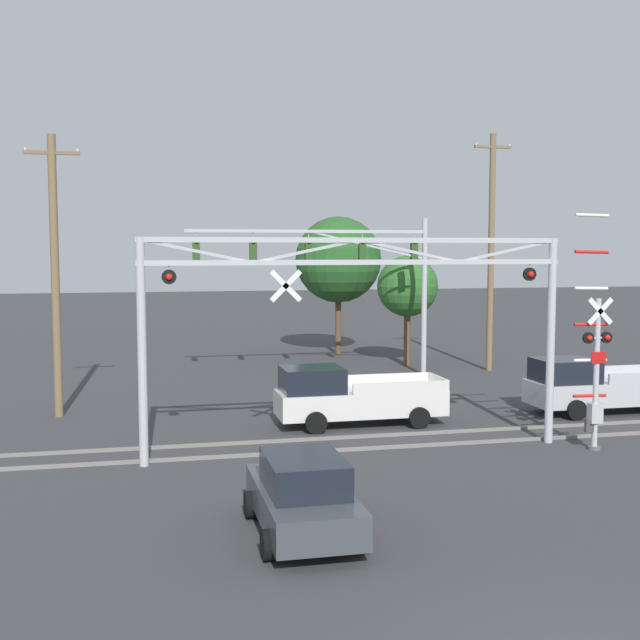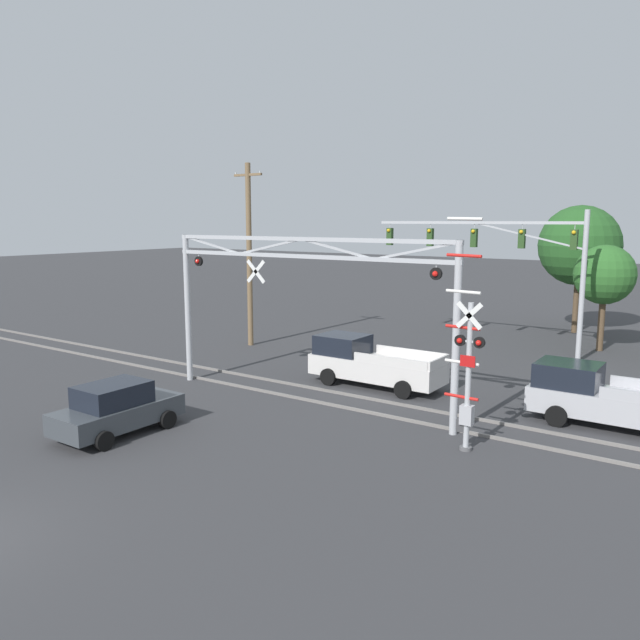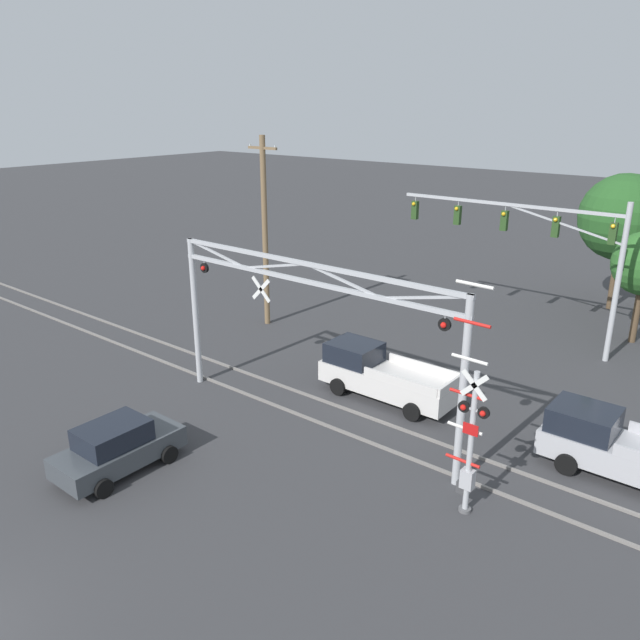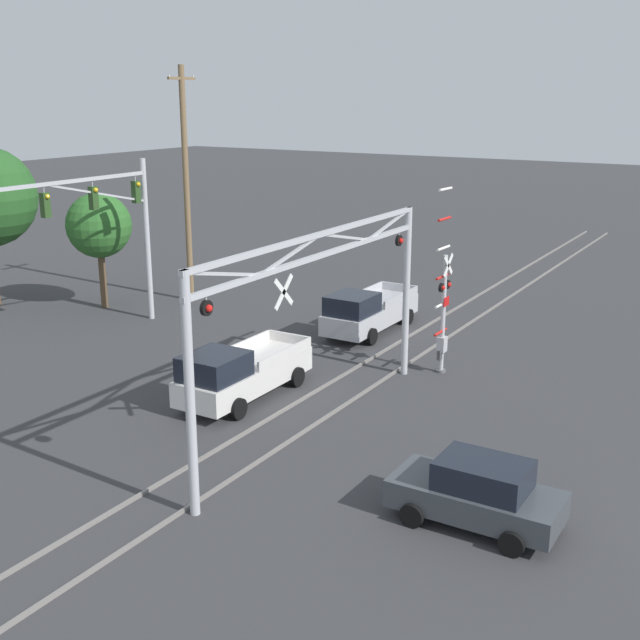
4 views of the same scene
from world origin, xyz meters
The scene contains 12 objects.
rail_track_near centered at (0.00, 12.59, 0.05)m, with size 80.00×0.08×0.10m, color gray.
rail_track_far centered at (0.00, 14.02, 0.05)m, with size 80.00×0.08×0.10m, color gray.
crossing_gantry centered at (-0.01, 12.30, 4.18)m, with size 11.85×0.28×5.98m.
crossing_signal_mast centered at (6.60, 11.23, 2.28)m, with size 1.22×0.35×6.64m.
traffic_signal_span centered at (3.46, 25.09, 5.00)m, with size 10.71×0.39×7.03m.
pickup_truck_lead centered at (0.73, 15.83, 0.92)m, with size 5.41×2.09×1.92m.
pickup_truck_following centered at (9.61, 15.83, 0.92)m, with size 5.53×2.09×1.92m.
sedan_waiting centered at (-2.76, 6.39, 0.80)m, with size 2.00×3.95×1.62m.
utility_pole_left centered at (-8.57, 19.28, 4.86)m, with size 1.80×0.28×9.43m.
utility_pole_right centered at (10.07, 25.71, 5.61)m, with size 1.80×0.28×10.92m.
background_tree_beyond_span centered at (4.62, 33.02, 5.09)m, with size 4.62×4.62×7.41m.
background_tree_far_left_verge centered at (6.92, 28.32, 3.84)m, with size 2.97×2.97×5.36m.
Camera 1 is at (-5.85, -8.77, 5.66)m, focal length 45.00 mm.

